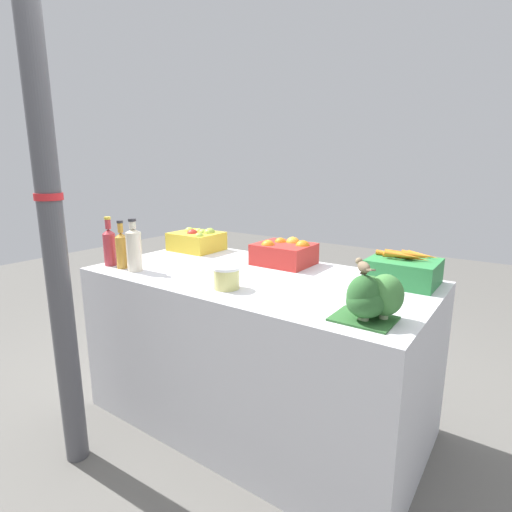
{
  "coord_description": "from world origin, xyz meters",
  "views": [
    {
      "loc": [
        1.15,
        -1.64,
        1.39
      ],
      "look_at": [
        0.0,
        0.0,
        0.94
      ],
      "focal_mm": 28.0,
      "sensor_mm": 36.0,
      "label": 1
    }
  ],
  "objects_px": {
    "orange_crate": "(284,252)",
    "pickle_jar": "(226,277)",
    "apple_crate": "(197,240)",
    "juice_bottle_cloudy": "(134,249)",
    "support_pole": "(52,223)",
    "broccoli_pile": "(372,298)",
    "sparrow_bird": "(363,266)",
    "carrot_crate": "(404,270)",
    "juice_bottle_ruby": "(110,246)",
    "juice_bottle_amber": "(122,249)"
  },
  "relations": [
    {
      "from": "apple_crate",
      "to": "broccoli_pile",
      "type": "xyz_separation_m",
      "value": [
        1.38,
        -0.55,
        0.02
      ]
    },
    {
      "from": "support_pole",
      "to": "broccoli_pile",
      "type": "xyz_separation_m",
      "value": [
        1.24,
        0.48,
        -0.23
      ]
    },
    {
      "from": "orange_crate",
      "to": "broccoli_pile",
      "type": "bearing_deg",
      "value": -38.16
    },
    {
      "from": "carrot_crate",
      "to": "juice_bottle_ruby",
      "type": "height_order",
      "value": "juice_bottle_ruby"
    },
    {
      "from": "carrot_crate",
      "to": "sparrow_bird",
      "type": "height_order",
      "value": "sparrow_bird"
    },
    {
      "from": "juice_bottle_cloudy",
      "to": "pickle_jar",
      "type": "relative_size",
      "value": 2.26
    },
    {
      "from": "sparrow_bird",
      "to": "apple_crate",
      "type": "bearing_deg",
      "value": 21.78
    },
    {
      "from": "apple_crate",
      "to": "sparrow_bird",
      "type": "height_order",
      "value": "sparrow_bird"
    },
    {
      "from": "apple_crate",
      "to": "juice_bottle_ruby",
      "type": "bearing_deg",
      "value": -101.33
    },
    {
      "from": "juice_bottle_cloudy",
      "to": "support_pole",
      "type": "bearing_deg",
      "value": -84.56
    },
    {
      "from": "carrot_crate",
      "to": "juice_bottle_cloudy",
      "type": "relative_size",
      "value": 1.11
    },
    {
      "from": "apple_crate",
      "to": "juice_bottle_amber",
      "type": "relative_size",
      "value": 1.18
    },
    {
      "from": "apple_crate",
      "to": "juice_bottle_cloudy",
      "type": "xyz_separation_m",
      "value": [
        0.1,
        -0.59,
        0.05
      ]
    },
    {
      "from": "apple_crate",
      "to": "sparrow_bird",
      "type": "distance_m",
      "value": 1.47
    },
    {
      "from": "support_pole",
      "to": "sparrow_bird",
      "type": "xyz_separation_m",
      "value": [
        1.21,
        0.47,
        -0.11
      ]
    },
    {
      "from": "broccoli_pile",
      "to": "juice_bottle_amber",
      "type": "relative_size",
      "value": 0.9
    },
    {
      "from": "support_pole",
      "to": "apple_crate",
      "type": "relative_size",
      "value": 7.37
    },
    {
      "from": "carrot_crate",
      "to": "pickle_jar",
      "type": "xyz_separation_m",
      "value": [
        -0.64,
        -0.55,
        -0.02
      ]
    },
    {
      "from": "orange_crate",
      "to": "juice_bottle_ruby",
      "type": "distance_m",
      "value": 0.99
    },
    {
      "from": "support_pole",
      "to": "sparrow_bird",
      "type": "distance_m",
      "value": 1.3
    },
    {
      "from": "pickle_jar",
      "to": "sparrow_bird",
      "type": "bearing_deg",
      "value": -1.38
    },
    {
      "from": "apple_crate",
      "to": "orange_crate",
      "type": "distance_m",
      "value": 0.68
    },
    {
      "from": "juice_bottle_cloudy",
      "to": "apple_crate",
      "type": "bearing_deg",
      "value": 99.23
    },
    {
      "from": "apple_crate",
      "to": "pickle_jar",
      "type": "relative_size",
      "value": 2.5
    },
    {
      "from": "broccoli_pile",
      "to": "orange_crate",
      "type": "bearing_deg",
      "value": 141.84
    },
    {
      "from": "apple_crate",
      "to": "juice_bottle_ruby",
      "type": "height_order",
      "value": "juice_bottle_ruby"
    },
    {
      "from": "pickle_jar",
      "to": "orange_crate",
      "type": "bearing_deg",
      "value": 92.45
    },
    {
      "from": "pickle_jar",
      "to": "support_pole",
      "type": "bearing_deg",
      "value": -139.34
    },
    {
      "from": "support_pole",
      "to": "sparrow_bird",
      "type": "height_order",
      "value": "support_pole"
    },
    {
      "from": "broccoli_pile",
      "to": "juice_bottle_ruby",
      "type": "distance_m",
      "value": 1.5
    },
    {
      "from": "broccoli_pile",
      "to": "apple_crate",
      "type": "bearing_deg",
      "value": 158.13
    },
    {
      "from": "apple_crate",
      "to": "pickle_jar",
      "type": "distance_m",
      "value": 0.89
    },
    {
      "from": "pickle_jar",
      "to": "carrot_crate",
      "type": "bearing_deg",
      "value": 40.62
    },
    {
      "from": "orange_crate",
      "to": "pickle_jar",
      "type": "relative_size",
      "value": 2.5
    },
    {
      "from": "carrot_crate",
      "to": "apple_crate",
      "type": "bearing_deg",
      "value": -180.0
    },
    {
      "from": "juice_bottle_amber",
      "to": "carrot_crate",
      "type": "bearing_deg",
      "value": 23.48
    },
    {
      "from": "apple_crate",
      "to": "juice_bottle_ruby",
      "type": "distance_m",
      "value": 0.6
    },
    {
      "from": "apple_crate",
      "to": "carrot_crate",
      "type": "relative_size",
      "value": 1.0
    },
    {
      "from": "broccoli_pile",
      "to": "sparrow_bird",
      "type": "relative_size",
      "value": 2.27
    },
    {
      "from": "apple_crate",
      "to": "sparrow_bird",
      "type": "bearing_deg",
      "value": -22.87
    },
    {
      "from": "juice_bottle_cloudy",
      "to": "juice_bottle_amber",
      "type": "bearing_deg",
      "value": -180.0
    },
    {
      "from": "broccoli_pile",
      "to": "juice_bottle_amber",
      "type": "bearing_deg",
      "value": -178.58
    },
    {
      "from": "orange_crate",
      "to": "sparrow_bird",
      "type": "relative_size",
      "value": 2.98
    },
    {
      "from": "juice_bottle_amber",
      "to": "support_pole",
      "type": "bearing_deg",
      "value": -71.79
    },
    {
      "from": "apple_crate",
      "to": "sparrow_bird",
      "type": "xyz_separation_m",
      "value": [
        1.35,
        -0.57,
        0.13
      ]
    },
    {
      "from": "carrot_crate",
      "to": "juice_bottle_cloudy",
      "type": "xyz_separation_m",
      "value": [
        -1.25,
        -0.59,
        0.05
      ]
    },
    {
      "from": "support_pole",
      "to": "broccoli_pile",
      "type": "distance_m",
      "value": 1.35
    },
    {
      "from": "support_pole",
      "to": "orange_crate",
      "type": "bearing_deg",
      "value": 62.47
    },
    {
      "from": "support_pole",
      "to": "orange_crate",
      "type": "height_order",
      "value": "support_pole"
    },
    {
      "from": "carrot_crate",
      "to": "juice_bottle_amber",
      "type": "bearing_deg",
      "value": -156.52
    }
  ]
}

